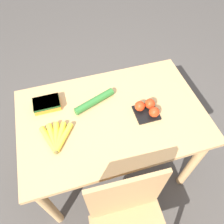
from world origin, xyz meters
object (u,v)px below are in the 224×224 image
Objects in this scene: banana_bunch at (56,138)px; tomato_pack at (148,108)px; carrot_bag at (47,104)px; cucumber_near at (94,101)px.

banana_bunch is 0.56m from tomato_pack.
tomato_pack reaches higher than carrot_bag.
cucumber_near is at bearing -144.44° from banana_bunch.
banana_bunch is 0.25m from carrot_bag.
banana_bunch is at bearing 95.05° from carrot_bag.
cucumber_near is (0.29, -0.16, -0.01)m from tomato_pack.
carrot_bag is (0.02, -0.25, 0.01)m from banana_bunch.
banana_bunch is 1.40× the size of tomato_pack.
cucumber_near is (-0.29, 0.06, -0.00)m from carrot_bag.
carrot_bag reaches higher than banana_bunch.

